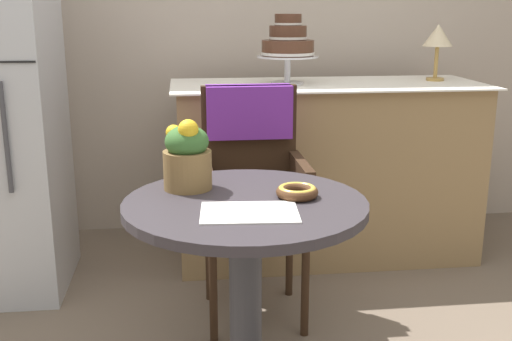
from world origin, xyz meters
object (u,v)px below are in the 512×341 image
(cafe_table, at_px, (245,267))
(wicker_chair, at_px, (251,164))
(tiered_cake_stand, at_px, (288,44))
(table_lamp, at_px, (438,38))
(donut_front, at_px, (297,191))
(flower_vase, at_px, (187,155))

(cafe_table, relative_size, wicker_chair, 0.75)
(cafe_table, relative_size, tiered_cake_stand, 2.14)
(wicker_chair, distance_m, table_lamp, 1.29)
(donut_front, bearing_deg, flower_vase, 157.75)
(wicker_chair, relative_size, flower_vase, 4.26)
(cafe_table, xyz_separation_m, flower_vase, (-0.16, 0.14, 0.32))
(flower_vase, bearing_deg, cafe_table, -41.44)
(donut_front, height_order, table_lamp, table_lamp)
(wicker_chair, height_order, table_lamp, table_lamp)
(flower_vase, relative_size, tiered_cake_stand, 0.66)
(cafe_table, distance_m, donut_front, 0.28)
(cafe_table, bearing_deg, donut_front, 4.91)
(table_lamp, bearing_deg, flower_vase, -136.84)
(tiered_cake_stand, bearing_deg, table_lamp, 4.03)
(table_lamp, bearing_deg, cafe_table, -129.75)
(wicker_chair, distance_m, donut_front, 0.74)
(tiered_cake_stand, xyz_separation_m, table_lamp, (0.78, 0.06, 0.02))
(wicker_chair, relative_size, donut_front, 7.56)
(donut_front, bearing_deg, cafe_table, -175.09)
(cafe_table, xyz_separation_m, table_lamp, (1.13, 1.36, 0.61))
(tiered_cake_stand, distance_m, table_lamp, 0.79)
(cafe_table, distance_m, flower_vase, 0.39)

